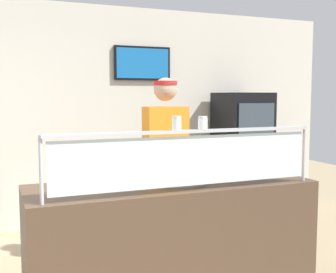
% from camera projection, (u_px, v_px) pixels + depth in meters
% --- Properties ---
extents(ground_plane, '(12.00, 12.00, 0.00)m').
position_uv_depth(ground_plane, '(145.00, 273.00, 3.88)').
color(ground_plane, tan).
rests_on(ground_plane, ground).
extents(shop_rear_unit, '(6.53, 0.13, 2.70)m').
position_uv_depth(shop_rear_unit, '(99.00, 115.00, 5.36)').
color(shop_rear_unit, beige).
rests_on(shop_rear_unit, ground).
extents(serving_counter, '(2.13, 0.72, 0.95)m').
position_uv_depth(serving_counter, '(172.00, 245.00, 3.24)').
color(serving_counter, '#4C3828').
rests_on(serving_counter, ground).
extents(sneeze_guard, '(1.95, 0.06, 0.42)m').
position_uv_depth(sneeze_guard, '(189.00, 152.00, 2.89)').
color(sneeze_guard, '#B2B5BC').
rests_on(sneeze_guard, serving_counter).
extents(pizza_tray, '(0.50, 0.50, 0.04)m').
position_uv_depth(pizza_tray, '(180.00, 179.00, 3.27)').
color(pizza_tray, '#9EA0A8').
rests_on(pizza_tray, serving_counter).
extents(pizza_server, '(0.14, 0.29, 0.01)m').
position_uv_depth(pizza_server, '(177.00, 177.00, 3.24)').
color(pizza_server, '#ADAFB7').
rests_on(pizza_server, pizza_tray).
extents(parmesan_shaker, '(0.06, 0.06, 0.10)m').
position_uv_depth(parmesan_shaker, '(177.00, 124.00, 2.84)').
color(parmesan_shaker, white).
rests_on(parmesan_shaker, sneeze_guard).
extents(pepper_flake_shaker, '(0.06, 0.06, 0.09)m').
position_uv_depth(pepper_flake_shaker, '(203.00, 124.00, 2.91)').
color(pepper_flake_shaker, white).
rests_on(pepper_flake_shaker, sneeze_guard).
extents(worker_figure, '(0.41, 0.50, 1.76)m').
position_uv_depth(worker_figure, '(166.00, 161.00, 3.90)').
color(worker_figure, '#23232D').
rests_on(worker_figure, ground).
extents(drink_fridge, '(0.61, 0.66, 1.64)m').
position_uv_depth(drink_fridge, '(242.00, 155.00, 5.67)').
color(drink_fridge, black).
rests_on(drink_fridge, ground).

